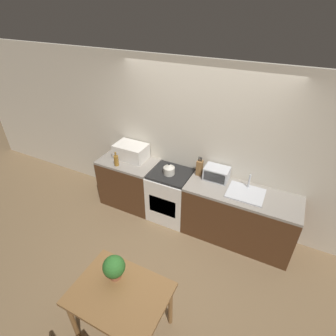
% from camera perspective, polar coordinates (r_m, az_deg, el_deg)
% --- Properties ---
extents(ground_plane, '(16.00, 16.00, 0.00)m').
position_cam_1_polar(ground_plane, '(4.13, -0.68, -18.75)').
color(ground_plane, brown).
extents(wall_back, '(10.00, 0.06, 2.60)m').
position_cam_1_polar(wall_back, '(4.14, 6.80, 4.77)').
color(wall_back, beige).
rests_on(wall_back, ground_plane).
extents(counter_left_run, '(0.99, 0.62, 0.90)m').
position_cam_1_polar(counter_left_run, '(4.80, -8.31, -3.00)').
color(counter_left_run, '#4C2D19').
rests_on(counter_left_run, ground_plane).
extents(counter_right_run, '(1.65, 0.62, 0.90)m').
position_cam_1_polar(counter_right_run, '(4.21, 15.01, -10.06)').
color(counter_right_run, '#4C2D19').
rests_on(counter_right_run, ground_plane).
extents(stove_range, '(0.66, 0.62, 0.90)m').
position_cam_1_polar(stove_range, '(4.45, 0.56, -5.87)').
color(stove_range, silver).
rests_on(stove_range, ground_plane).
extents(kettle, '(0.18, 0.18, 0.20)m').
position_cam_1_polar(kettle, '(4.11, 0.23, -0.27)').
color(kettle, beige).
rests_on(kettle, stove_range).
extents(microwave, '(0.54, 0.37, 0.26)m').
position_cam_1_polar(microwave, '(4.55, -8.04, 3.56)').
color(microwave, silver).
rests_on(microwave, counter_left_run).
extents(bottle, '(0.08, 0.08, 0.25)m').
position_cam_1_polar(bottle, '(4.40, -11.21, 1.64)').
color(bottle, olive).
rests_on(bottle, counter_left_run).
extents(knife_block, '(0.09, 0.10, 0.32)m').
position_cam_1_polar(knife_block, '(4.11, 6.88, 0.07)').
color(knife_block, brown).
rests_on(knife_block, counter_right_run).
extents(toaster_oven, '(0.37, 0.25, 0.20)m').
position_cam_1_polar(toaster_oven, '(4.06, 10.52, -1.19)').
color(toaster_oven, silver).
rests_on(toaster_oven, counter_right_run).
extents(sink_basin, '(0.51, 0.42, 0.24)m').
position_cam_1_polar(sink_basin, '(3.91, 16.57, -5.18)').
color(sink_basin, silver).
rests_on(sink_basin, counter_right_run).
extents(dining_table, '(0.98, 0.74, 0.73)m').
position_cam_1_polar(dining_table, '(3.07, -10.38, -26.03)').
color(dining_table, brown).
rests_on(dining_table, ground_plane).
extents(potted_plant, '(0.24, 0.24, 0.29)m').
position_cam_1_polar(potted_plant, '(2.97, -11.67, -20.39)').
color(potted_plant, '#9E5B3D').
rests_on(potted_plant, dining_table).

